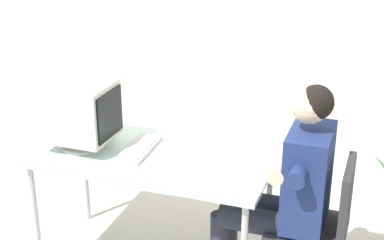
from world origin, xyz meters
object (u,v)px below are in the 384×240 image
(desk, at_px, (153,163))
(keyboard, at_px, (139,149))
(office_chair, at_px, (320,223))
(person_seated, at_px, (286,185))
(crt_monitor, at_px, (81,112))

(desk, relative_size, keyboard, 3.45)
(office_chair, height_order, person_seated, person_seated)
(crt_monitor, height_order, person_seated, person_seated)
(crt_monitor, relative_size, keyboard, 0.98)
(crt_monitor, bearing_deg, desk, 5.13)
(office_chair, bearing_deg, person_seated, -180.00)
(desk, relative_size, person_seated, 1.11)
(crt_monitor, relative_size, office_chair, 0.47)
(desk, relative_size, office_chair, 1.64)
(office_chair, xyz_separation_m, person_seated, (-0.20, -0.00, 0.19))
(crt_monitor, distance_m, person_seated, 1.25)
(crt_monitor, height_order, keyboard, crt_monitor)
(keyboard, bearing_deg, crt_monitor, -170.64)
(person_seated, bearing_deg, office_chair, 0.00)
(desk, bearing_deg, person_seated, -0.89)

